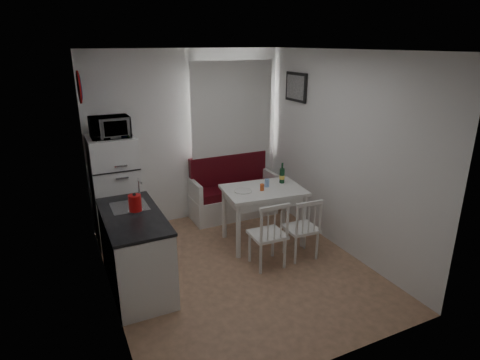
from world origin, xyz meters
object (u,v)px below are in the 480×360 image
object	(u,v)px
bench	(233,196)
chair_left	(271,229)
kitchen_counter	(135,250)
dining_table	(263,195)
fridge	(116,190)
kettle	(135,203)
chair_right	(305,223)
wine_bottle	(282,173)
microwave	(110,127)

from	to	relation	value
bench	chair_left	size ratio (longest dim) A/B	2.91
kitchen_counter	dining_table	bearing A→B (deg)	10.25
fridge	kettle	world-z (taller)	fridge
dining_table	chair_right	xyz separation A→B (m)	(0.25, -0.66, -0.19)
chair_right	wine_bottle	distance (m)	0.87
bench	fridge	bearing A→B (deg)	-176.47
kitchen_counter	chair_left	xyz separation A→B (m)	(1.57, -0.33, 0.09)
kitchen_counter	dining_table	size ratio (longest dim) A/B	1.16
fridge	kettle	bearing A→B (deg)	-88.58
chair_right	fridge	distance (m)	2.59
chair_left	chair_right	distance (m)	0.50
microwave	wine_bottle	distance (m)	2.39
dining_table	kitchen_counter	bearing A→B (deg)	-163.34
bench	chair_right	bearing A→B (deg)	-81.86
wine_bottle	chair_right	bearing A→B (deg)	-97.54
fridge	bench	bearing A→B (deg)	3.53
kettle	wine_bottle	bearing A→B (deg)	10.57
kitchen_counter	kettle	xyz separation A→B (m)	(0.05, 0.03, 0.56)
microwave	kettle	distance (m)	1.32
kettle	dining_table	bearing A→B (deg)	9.48
dining_table	microwave	xyz separation A→B (m)	(-1.80, 0.86, 0.94)
chair_right	microwave	world-z (taller)	microwave
chair_left	microwave	world-z (taller)	microwave
kitchen_counter	chair_right	xyz separation A→B (m)	(2.07, -0.33, 0.06)
kettle	microwave	bearing A→B (deg)	91.48
kitchen_counter	bench	bearing A→B (deg)	36.54
kitchen_counter	chair_left	bearing A→B (deg)	-11.90
microwave	wine_bottle	xyz separation A→B (m)	(2.15, -0.76, -0.70)
bench	chair_left	world-z (taller)	bench
microwave	chair_right	bearing A→B (deg)	-36.56
kettle	wine_bottle	xyz separation A→B (m)	(2.12, 0.40, -0.07)
kitchen_counter	bench	distance (m)	2.28
kettle	wine_bottle	distance (m)	2.16
chair_left	microwave	xyz separation A→B (m)	(-1.55, 1.53, 1.10)
bench	wine_bottle	xyz separation A→B (m)	(0.34, -0.93, 0.62)
kitchen_counter	chair_right	world-z (taller)	kitchen_counter
chair_right	microwave	xyz separation A→B (m)	(-2.05, 1.52, 1.13)
chair_right	microwave	distance (m)	2.79
kitchen_counter	chair_left	distance (m)	1.61
fridge	kettle	xyz separation A→B (m)	(0.03, -1.21, 0.26)
bench	microwave	xyz separation A→B (m)	(-1.81, -0.16, 1.32)
fridge	kettle	size ratio (longest dim) A/B	6.79
kitchen_counter	fridge	xyz separation A→B (m)	(0.02, 1.24, 0.30)
bench	microwave	bearing A→B (deg)	-174.89
chair_left	wine_bottle	xyz separation A→B (m)	(0.60, 0.76, 0.40)
chair_right	fridge	size ratio (longest dim) A/B	0.30
chair_right	wine_bottle	bearing A→B (deg)	85.58
microwave	kettle	world-z (taller)	microwave
fridge	wine_bottle	distance (m)	2.31
dining_table	kettle	size ratio (longest dim) A/B	5.13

